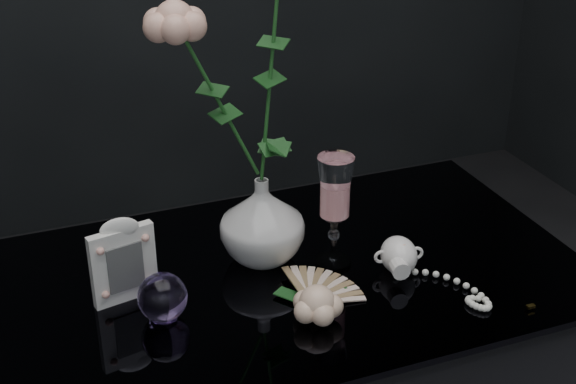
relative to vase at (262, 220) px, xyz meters
name	(u,v)px	position (x,y,z in m)	size (l,w,h in m)	color
vase	(262,220)	(0.00, 0.00, 0.00)	(0.15, 0.15, 0.15)	silver
wine_glass	(334,212)	(0.11, -0.06, 0.02)	(0.06, 0.06, 0.20)	white
picture_frame	(123,259)	(-0.24, -0.04, 0.00)	(0.11, 0.08, 0.15)	white
paperweight	(163,297)	(-0.20, -0.11, -0.04)	(0.08, 0.08, 0.08)	#A985D8
paper_fan	(305,301)	(0.02, -0.16, -0.07)	(0.20, 0.15, 0.02)	#FEF0CB
loose_rose	(317,304)	(0.02, -0.20, -0.05)	(0.13, 0.17, 0.06)	#FFC6A4
pearl_jar	(399,254)	(0.20, -0.12, -0.04)	(0.21, 0.22, 0.06)	white
roses	(241,66)	(-0.03, 0.00, 0.28)	(0.25, 0.11, 0.46)	#E8A890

